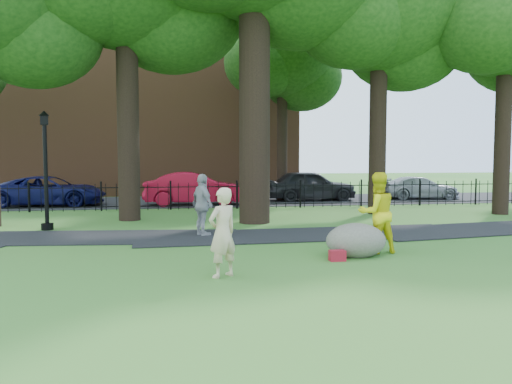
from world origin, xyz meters
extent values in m
plane|color=#316E26|center=(0.00, 0.00, 0.00)|extent=(120.00, 120.00, 0.00)
cube|color=black|center=(1.00, 3.90, 0.00)|extent=(36.07, 3.85, 0.03)
cube|color=black|center=(0.00, 16.00, 0.00)|extent=(80.00, 7.00, 0.02)
cube|color=black|center=(0.00, 12.00, 1.02)|extent=(44.00, 0.04, 0.04)
cube|color=black|center=(0.00, 12.00, 0.18)|extent=(44.00, 0.04, 0.04)
cube|color=brown|center=(-4.00, 24.00, 6.00)|extent=(18.00, 8.00, 12.00)
cylinder|color=black|center=(0.00, 7.00, 5.25)|extent=(1.10, 1.10, 10.50)
ellipsoid|color=#14380F|center=(-7.65, 8.25, 6.82)|extent=(4.80, 4.80, 4.08)
cylinder|color=black|center=(-4.50, 8.50, 4.55)|extent=(0.80, 0.80, 9.10)
ellipsoid|color=#14380F|center=(-2.88, 9.40, 8.06)|extent=(5.76, 5.76, 4.90)
cylinder|color=black|center=(5.50, 9.00, 4.20)|extent=(0.70, 0.70, 8.40)
ellipsoid|color=#14380F|center=(5.50, 9.00, 8.64)|extent=(6.60, 6.60, 5.61)
ellipsoid|color=#14380F|center=(6.98, 9.82, 7.44)|extent=(5.28, 5.28, 4.49)
ellipsoid|color=#14380F|center=(4.18, 8.34, 7.92)|extent=(4.95, 4.95, 4.21)
cylinder|color=black|center=(10.50, 8.00, 4.02)|extent=(0.64, 0.64, 8.05)
ellipsoid|color=#14380F|center=(10.50, 8.00, 8.28)|extent=(6.20, 6.20, 5.27)
ellipsoid|color=#14380F|center=(9.26, 7.38, 7.59)|extent=(4.65, 4.65, 3.95)
imported|color=beige|center=(-1.94, -0.95, 0.88)|extent=(0.77, 0.71, 1.77)
imported|color=yellow|center=(2.05, 0.90, 1.00)|extent=(1.02, 0.83, 1.99)
imported|color=#9C9CA0|center=(-2.03, 4.22, 0.93)|extent=(0.87, 1.18, 1.86)
ellipsoid|color=#6A6558|center=(1.41, 0.62, 0.42)|extent=(1.67, 1.42, 0.85)
cylinder|color=black|center=(-6.94, 6.37, 1.70)|extent=(0.13, 0.13, 3.39)
cylinder|color=black|center=(-6.94, 6.37, 0.11)|extent=(0.38, 0.38, 0.21)
cube|color=black|center=(-6.94, 6.37, 3.55)|extent=(0.27, 0.27, 0.32)
cone|color=black|center=(-6.94, 6.37, 3.76)|extent=(0.34, 0.34, 0.17)
cube|color=maroon|center=(0.78, 0.13, 0.12)|extent=(0.36, 0.23, 0.25)
imported|color=#AC0D27|center=(-1.84, 13.93, 0.81)|extent=(4.95, 1.77, 1.62)
imported|color=#0D1045|center=(-8.75, 14.65, 0.72)|extent=(5.41, 2.90, 1.45)
imported|color=black|center=(4.45, 15.50, 0.83)|extent=(4.88, 1.98, 1.66)
imported|color=#9D9FA5|center=(10.84, 15.50, 0.63)|extent=(4.51, 2.21, 1.26)
camera|label=1|loc=(-2.89, -10.62, 2.36)|focal=35.00mm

